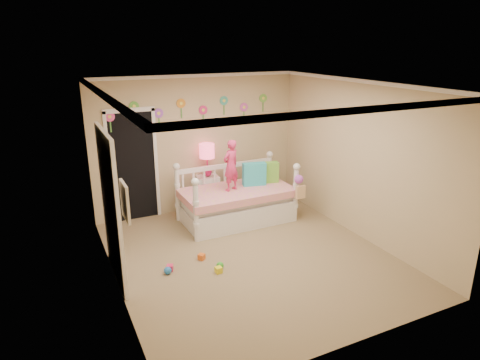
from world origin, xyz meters
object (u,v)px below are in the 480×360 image
table_lamp (207,155)px  nightstand (208,193)px  child (231,165)px  daybed (237,192)px

table_lamp → nightstand: bearing=180.0°
child → table_lamp: child is taller
daybed → child: (-0.12, -0.01, 0.52)m
daybed → table_lamp: 0.95m
daybed → child: child is taller
nightstand → table_lamp: 0.77m
nightstand → table_lamp: size_ratio=1.09×
child → table_lamp: size_ratio=1.45×
child → table_lamp: 0.75m
daybed → nightstand: size_ratio=2.95×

